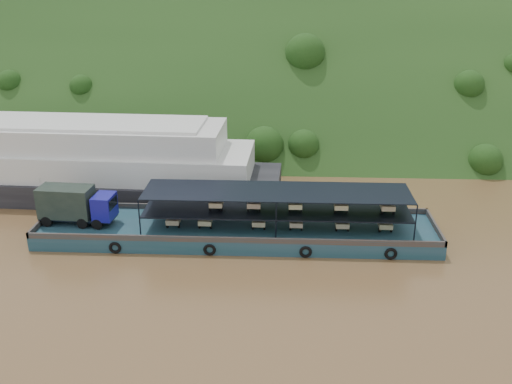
{
  "coord_description": "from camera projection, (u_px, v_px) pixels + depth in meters",
  "views": [
    {
      "loc": [
        0.32,
        -45.83,
        22.47
      ],
      "look_at": [
        -2.0,
        3.0,
        3.2
      ],
      "focal_mm": 40.0,
      "sensor_mm": 36.0,
      "label": 1
    }
  ],
  "objects": [
    {
      "name": "cargo_barge",
      "position": [
        223.0,
        226.0,
        50.54
      ],
      "size": [
        35.0,
        7.18,
        4.58
      ],
      "color": "#133C45",
      "rests_on": "ground"
    },
    {
      "name": "hillside",
      "position": [
        280.0,
        131.0,
        84.3
      ],
      "size": [
        140.0,
        39.6,
        39.6
      ],
      "primitive_type": "cube",
      "rotation": [
        0.79,
        0.0,
        0.0
      ],
      "color": "#1A3714",
      "rests_on": "ground"
    },
    {
      "name": "passenger_ferry",
      "position": [
        93.0,
        163.0,
        59.67
      ],
      "size": [
        39.42,
        11.29,
        7.91
      ],
      "rotation": [
        0.0,
        0.0,
        -0.04
      ],
      "color": "black",
      "rests_on": "ground"
    },
    {
      "name": "ground",
      "position": [
        277.0,
        238.0,
        50.84
      ],
      "size": [
        160.0,
        160.0,
        0.0
      ],
      "primitive_type": "plane",
      "color": "brown",
      "rests_on": "ground"
    }
  ]
}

